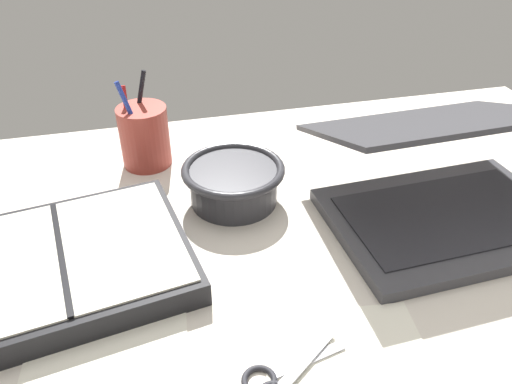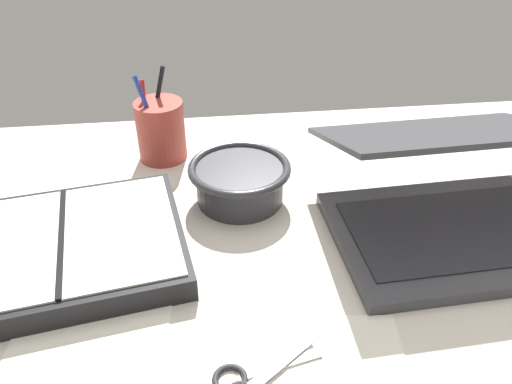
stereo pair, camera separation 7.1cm
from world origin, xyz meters
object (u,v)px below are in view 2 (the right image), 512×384
(bowl, at_px, (240,180))
(scissors, at_px, (247,382))
(laptop, at_px, (452,198))
(planner, at_px, (64,249))
(pen_cup, at_px, (161,130))

(bowl, xyz_separation_m, scissors, (-0.02, -0.34, -0.03))
(laptop, height_order, planner, laptop)
(laptop, bearing_deg, bowl, 157.29)
(laptop, height_order, pen_cup, laptop)
(laptop, relative_size, scissors, 2.91)
(pen_cup, bearing_deg, planner, -114.79)
(bowl, xyz_separation_m, planner, (-0.25, -0.12, -0.02))
(bowl, relative_size, planner, 0.45)
(bowl, height_order, pen_cup, pen_cup)
(laptop, relative_size, pen_cup, 2.20)
(bowl, distance_m, pen_cup, 0.20)
(scissors, bearing_deg, pen_cup, 77.39)
(bowl, relative_size, pen_cup, 0.99)
(scissors, bearing_deg, planner, 110.78)
(planner, bearing_deg, bowl, 15.11)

